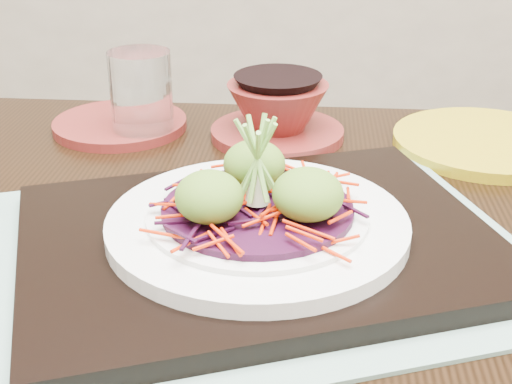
{
  "coord_description": "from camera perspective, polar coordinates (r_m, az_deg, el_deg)",
  "views": [
    {
      "loc": [
        -0.01,
        -0.45,
        0.99
      ],
      "look_at": [
        0.02,
        0.09,
        0.73
      ],
      "focal_mm": 50.0,
      "sensor_mm": 36.0,
      "label": 1
    }
  ],
  "objects": [
    {
      "name": "cabbage_bed",
      "position": [
        0.58,
        0.12,
        -1.39
      ],
      "size": [
        0.16,
        0.16,
        0.01
      ],
      "primitive_type": "cylinder",
      "color": "#300928",
      "rests_on": "white_plate"
    },
    {
      "name": "white_plate",
      "position": [
        0.58,
        0.11,
        -2.48
      ],
      "size": [
        0.25,
        0.25,
        0.02
      ],
      "color": "white",
      "rests_on": "serving_tray"
    },
    {
      "name": "scallion_garnish",
      "position": [
        0.56,
        0.12,
        2.35
      ],
      "size": [
        0.06,
        0.06,
        0.09
      ],
      "primitive_type": null,
      "color": "#77B448",
      "rests_on": "cabbage_bed"
    },
    {
      "name": "terracotta_bowl_set",
      "position": [
        0.83,
        1.73,
        6.26
      ],
      "size": [
        0.16,
        0.16,
        0.06
      ],
      "rotation": [
        0.0,
        0.0,
        -0.06
      ],
      "color": "maroon",
      "rests_on": "dining_table"
    },
    {
      "name": "dining_table",
      "position": [
        0.66,
        -0.8,
        -10.72
      ],
      "size": [
        1.19,
        0.88,
        0.68
      ],
      "rotation": [
        0.0,
        0.0,
        -0.14
      ],
      "color": "black",
      "rests_on": "ground"
    },
    {
      "name": "placemat",
      "position": [
        0.6,
        0.11,
        -4.79
      ],
      "size": [
        0.5,
        0.43,
        0.0
      ],
      "primitive_type": "cube",
      "rotation": [
        0.0,
        0.0,
        0.21
      ],
      "color": "gray",
      "rests_on": "dining_table"
    },
    {
      "name": "serving_tray",
      "position": [
        0.59,
        0.11,
        -3.92
      ],
      "size": [
        0.43,
        0.36,
        0.02
      ],
      "primitive_type": "cube",
      "rotation": [
        0.0,
        0.0,
        0.21
      ],
      "color": "black",
      "rests_on": "placemat"
    },
    {
      "name": "guacamole_scoops",
      "position": [
        0.57,
        0.12,
        0.57
      ],
      "size": [
        0.14,
        0.12,
        0.04
      ],
      "color": "#587F26",
      "rests_on": "cabbage_bed"
    },
    {
      "name": "terracotta_side_plate",
      "position": [
        0.88,
        -10.81,
        5.35
      ],
      "size": [
        0.16,
        0.16,
        0.01
      ],
      "primitive_type": "cylinder",
      "rotation": [
        0.0,
        0.0,
        0.02
      ],
      "color": "maroon",
      "rests_on": "dining_table"
    },
    {
      "name": "yellow_plate",
      "position": [
        0.85,
        17.9,
        3.82
      ],
      "size": [
        0.24,
        0.24,
        0.01
      ],
      "primitive_type": "cylinder",
      "rotation": [
        0.0,
        0.0,
        -0.15
      ],
      "color": "#AD9213",
      "rests_on": "dining_table"
    },
    {
      "name": "carrot_julienne",
      "position": [
        0.57,
        0.12,
        -0.71
      ],
      "size": [
        0.19,
        0.19,
        0.01
      ],
      "primitive_type": null,
      "color": "red",
      "rests_on": "cabbage_bed"
    },
    {
      "name": "water_glass",
      "position": [
        0.83,
        -9.15,
        7.65
      ],
      "size": [
        0.08,
        0.08,
        0.1
      ],
      "primitive_type": "cylinder",
      "rotation": [
        0.0,
        0.0,
        0.17
      ],
      "color": "white",
      "rests_on": "dining_table"
    }
  ]
}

